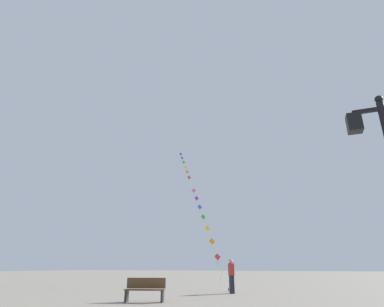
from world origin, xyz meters
TOP-DOWN VIEW (x-y plane):
  - ground_plane at (0.00, 20.00)m, footprint 160.00×160.00m
  - kite_train at (-8.90, 27.91)m, footprint 10.99×18.64m
  - kite_flyer at (-2.76, 16.88)m, footprint 0.44×0.61m
  - park_bench at (-5.08, 11.72)m, footprint 1.66×0.85m

SIDE VIEW (x-z plane):
  - ground_plane at x=0.00m, z-range 0.00..0.00m
  - park_bench at x=-5.08m, z-range 0.01..0.90m
  - kite_flyer at x=-2.76m, z-range 0.05..1.76m
  - kite_train at x=-8.90m, z-range 0.32..16.59m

